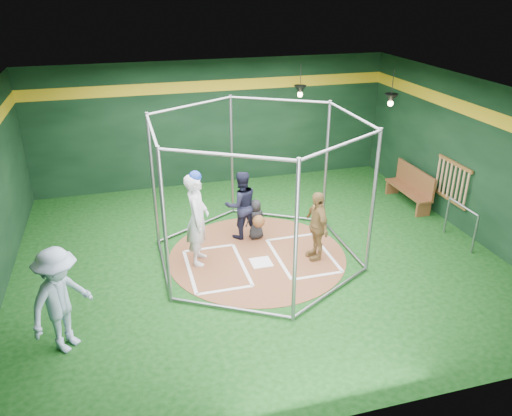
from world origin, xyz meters
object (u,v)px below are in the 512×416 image
object	(u,v)px
umpire	(241,205)
dugout_bench	(411,186)
visitor_leopard	(317,225)
batter_figure	(197,218)

from	to	relation	value
umpire	dugout_bench	xyz separation A→B (m)	(4.73, 0.60, -0.30)
visitor_leopard	batter_figure	bearing A→B (deg)	-105.57
visitor_leopard	umpire	xyz separation A→B (m)	(-1.28, 1.34, 0.04)
batter_figure	visitor_leopard	size ratio (longest dim) A/B	1.35
visitor_leopard	umpire	size ratio (longest dim) A/B	0.95
batter_figure	visitor_leopard	world-z (taller)	batter_figure
batter_figure	visitor_leopard	xyz separation A→B (m)	(2.41, -0.50, -0.25)
visitor_leopard	umpire	bearing A→B (deg)	-140.15
umpire	dugout_bench	size ratio (longest dim) A/B	0.93
dugout_bench	visitor_leopard	bearing A→B (deg)	-150.58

